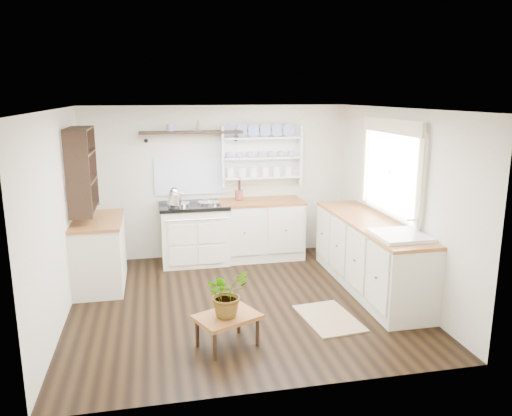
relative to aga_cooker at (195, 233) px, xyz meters
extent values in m
cube|color=black|center=(0.41, -1.57, -0.46)|extent=(4.00, 3.80, 0.01)
cube|color=beige|center=(0.41, 0.33, 0.69)|extent=(4.00, 0.02, 2.30)
cube|color=beige|center=(2.41, -1.57, 0.69)|extent=(0.02, 3.80, 2.30)
cube|color=beige|center=(-1.59, -1.57, 0.69)|extent=(0.02, 3.80, 2.30)
cube|color=white|center=(0.41, -1.57, 1.84)|extent=(4.00, 3.80, 0.01)
cube|color=white|center=(2.37, -1.42, 1.04)|extent=(0.04, 1.40, 1.00)
cube|color=white|center=(2.35, -1.42, 1.04)|extent=(0.02, 1.50, 1.10)
cube|color=beige|center=(2.33, -1.42, 1.62)|extent=(0.04, 1.55, 0.18)
cube|color=white|center=(0.00, 0.00, -0.03)|extent=(0.96, 0.62, 0.84)
cube|color=black|center=(0.00, 0.00, 0.41)|extent=(1.00, 0.66, 0.05)
cylinder|color=silver|center=(-0.22, 0.00, 0.45)|extent=(0.33, 0.33, 0.03)
cylinder|color=silver|center=(0.22, 0.00, 0.45)|extent=(0.33, 0.33, 0.03)
cylinder|color=silver|center=(0.00, -0.35, 0.29)|extent=(0.86, 0.02, 0.02)
cube|color=silver|center=(1.01, 0.03, -0.02)|extent=(1.25, 0.60, 0.88)
cube|color=brown|center=(1.01, 0.03, 0.42)|extent=(1.27, 0.63, 0.04)
cube|color=silver|center=(2.11, -1.47, -0.02)|extent=(0.60, 2.40, 0.88)
cube|color=brown|center=(2.11, -1.47, 0.42)|extent=(0.62, 2.43, 0.04)
cube|color=white|center=(2.11, -2.22, 0.34)|extent=(0.55, 0.60, 0.28)
cylinder|color=silver|center=(2.31, -2.22, 0.54)|extent=(0.02, 0.02, 0.22)
cube|color=silver|center=(-1.29, -0.67, -0.02)|extent=(0.60, 1.10, 0.88)
cube|color=brown|center=(-1.29, -0.67, 0.42)|extent=(0.62, 1.13, 0.04)
cube|color=white|center=(1.06, 0.31, 1.09)|extent=(1.20, 0.03, 0.90)
cube|color=white|center=(1.06, 0.22, 1.09)|extent=(1.20, 0.22, 0.02)
cylinder|color=navy|center=(1.06, 0.23, 1.36)|extent=(0.20, 0.02, 0.20)
cube|color=black|center=(0.01, 0.20, 1.46)|extent=(1.50, 0.24, 0.04)
cone|color=black|center=(-0.64, 0.27, 1.35)|extent=(0.06, 0.20, 0.06)
cone|color=black|center=(0.66, 0.27, 1.35)|extent=(0.06, 0.20, 0.06)
cube|color=black|center=(-1.43, -0.67, 1.09)|extent=(0.28, 0.80, 1.05)
cylinder|color=brown|center=(0.69, 0.11, 0.52)|extent=(0.12, 0.12, 0.14)
cube|color=brown|center=(0.10, -2.61, -0.15)|extent=(0.73, 0.64, 0.04)
cylinder|color=black|center=(-0.06, -2.86, -0.31)|extent=(0.04, 0.04, 0.29)
cylinder|color=black|center=(-0.20, -2.56, -0.31)|extent=(0.04, 0.04, 0.29)
cylinder|color=black|center=(0.39, -2.66, -0.31)|extent=(0.04, 0.04, 0.29)
cylinder|color=black|center=(0.26, -2.36, -0.31)|extent=(0.04, 0.04, 0.29)
imported|color=#3F7233|center=(0.10, -2.61, 0.11)|extent=(0.55, 0.53, 0.47)
cube|color=#866E4E|center=(1.30, -2.24, -0.45)|extent=(0.64, 0.90, 0.02)
camera|label=1|loc=(-0.56, -7.14, 2.01)|focal=35.00mm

